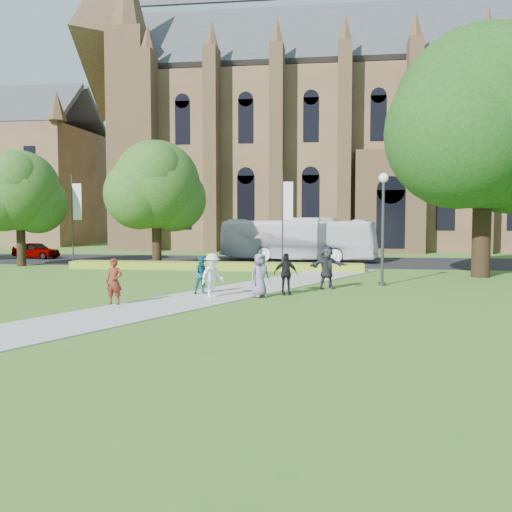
# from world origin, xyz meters

# --- Properties ---
(ground) EXTENTS (160.00, 160.00, 0.00)m
(ground) POSITION_xyz_m (0.00, 0.00, 0.00)
(ground) COLOR #3E6F21
(ground) RESTS_ON ground
(road) EXTENTS (160.00, 10.00, 0.02)m
(road) POSITION_xyz_m (0.00, 20.00, 0.01)
(road) COLOR black
(road) RESTS_ON ground
(footpath) EXTENTS (15.58, 28.54, 0.04)m
(footpath) POSITION_xyz_m (0.00, 1.00, 0.02)
(footpath) COLOR #B2B2A8
(footpath) RESTS_ON ground
(flower_hedge) EXTENTS (18.00, 1.40, 0.45)m
(flower_hedge) POSITION_xyz_m (-2.00, 13.20, 0.23)
(flower_hedge) COLOR gold
(flower_hedge) RESTS_ON ground
(cathedral) EXTENTS (52.60, 18.25, 28.00)m
(cathedral) POSITION_xyz_m (10.00, 39.73, 12.98)
(cathedral) COLOR olive
(cathedral) RESTS_ON ground
(streetlamp) EXTENTS (0.44, 0.44, 5.24)m
(streetlamp) POSITION_xyz_m (7.50, 6.50, 3.30)
(streetlamp) COLOR #38383D
(streetlamp) RESTS_ON ground
(large_tree) EXTENTS (9.60, 9.60, 13.20)m
(large_tree) POSITION_xyz_m (13.00, 11.00, 8.37)
(large_tree) COLOR #332114
(large_tree) RESTS_ON ground
(street_tree_0) EXTENTS (5.20, 5.20, 7.50)m
(street_tree_0) POSITION_xyz_m (-15.00, 14.00, 4.87)
(street_tree_0) COLOR #332114
(street_tree_0) RESTS_ON ground
(street_tree_1) EXTENTS (5.60, 5.60, 8.05)m
(street_tree_1) POSITION_xyz_m (-6.00, 14.50, 5.22)
(street_tree_1) COLOR #332114
(street_tree_1) RESTS_ON ground
(banner_pole_0) EXTENTS (0.70, 0.10, 6.00)m
(banner_pole_0) POSITION_xyz_m (2.11, 15.20, 3.39)
(banner_pole_0) COLOR #38383D
(banner_pole_0) RESTS_ON ground
(banner_pole_1) EXTENTS (0.70, 0.10, 6.00)m
(banner_pole_1) POSITION_xyz_m (-11.89, 15.20, 3.39)
(banner_pole_1) COLOR #38383D
(banner_pole_1) RESTS_ON ground
(tour_coach) EXTENTS (11.50, 4.71, 3.12)m
(tour_coach) POSITION_xyz_m (2.62, 20.41, 1.58)
(tour_coach) COLOR white
(tour_coach) RESTS_ON road
(car_0) EXTENTS (3.90, 2.14, 1.26)m
(car_0) POSITION_xyz_m (-17.39, 20.13, 0.65)
(car_0) COLOR gray
(car_0) RESTS_ON road
(pedestrian_0) EXTENTS (0.62, 0.42, 1.68)m
(pedestrian_0) POSITION_xyz_m (-2.63, -0.98, 0.88)
(pedestrian_0) COLOR maroon
(pedestrian_0) RESTS_ON footpath
(pedestrian_1) EXTENTS (0.95, 0.87, 1.58)m
(pedestrian_1) POSITION_xyz_m (-0.12, 2.24, 0.83)
(pedestrian_1) COLOR #165F6F
(pedestrian_1) RESTS_ON footpath
(pedestrian_2) EXTENTS (1.17, 1.28, 1.73)m
(pedestrian_2) POSITION_xyz_m (0.49, 1.38, 0.91)
(pedestrian_2) COLOR white
(pedestrian_2) RESTS_ON footpath
(pedestrian_3) EXTENTS (1.06, 0.62, 1.69)m
(pedestrian_3) POSITION_xyz_m (3.30, 2.63, 0.88)
(pedestrian_3) COLOR black
(pedestrian_3) RESTS_ON footpath
(pedestrian_4) EXTENTS (1.00, 0.95, 1.73)m
(pedestrian_4) POSITION_xyz_m (2.35, 1.77, 0.90)
(pedestrian_4) COLOR slate
(pedestrian_4) RESTS_ON footpath
(pedestrian_5) EXTENTS (1.86, 1.29, 1.93)m
(pedestrian_5) POSITION_xyz_m (4.96, 4.77, 1.00)
(pedestrian_5) COLOR #2C2B34
(pedestrian_5) RESTS_ON footpath
(parasol) EXTENTS (0.92, 0.92, 0.73)m
(parasol) POSITION_xyz_m (2.53, 1.87, 2.13)
(parasol) COLOR #E3A0B9
(parasol) RESTS_ON pedestrian_4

